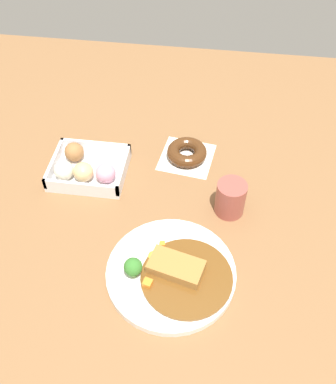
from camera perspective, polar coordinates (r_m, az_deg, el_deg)
ground_plane at (r=1.04m, az=-2.08°, el=-3.82°), size 1.60×1.60×0.00m
curry_plate at (r=0.95m, az=0.49°, el=-10.52°), size 0.28×0.28×0.07m
donut_box at (r=1.15m, az=-10.77°, el=3.09°), size 0.19×0.16×0.06m
chocolate_ring_donut at (r=1.18m, az=2.49°, el=5.18°), size 0.16×0.16×0.04m
coffee_mug at (r=1.04m, az=8.22°, el=-0.80°), size 0.07×0.07×0.09m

